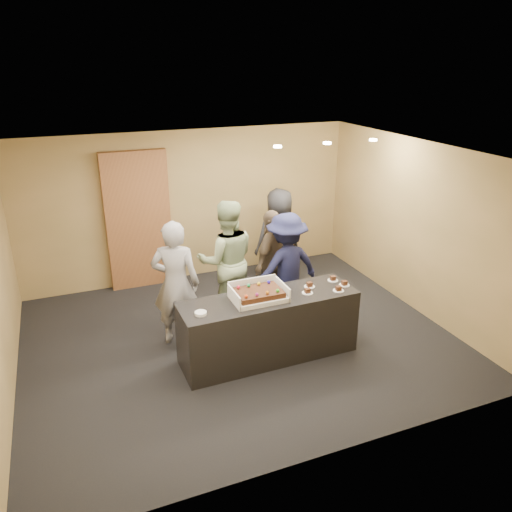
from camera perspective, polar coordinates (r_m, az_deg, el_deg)
name	(u,v)px	position (r m, az deg, el deg)	size (l,w,h in m)	color
room	(238,253)	(6.83, -2.10, 0.33)	(6.04, 6.00, 2.70)	black
serving_counter	(269,327)	(6.81, 1.46, -8.14)	(2.40, 0.70, 0.90)	black
storage_cabinet	(138,221)	(8.87, -13.29, 3.93)	(1.10, 0.15, 2.42)	brown
cake_box	(258,295)	(6.55, 0.21, -4.51)	(0.70, 0.48, 0.21)	white
sheet_cake	(259,293)	(6.50, 0.30, -4.20)	(0.60, 0.41, 0.12)	black
plate_stack	(201,313)	(6.21, -6.34, -6.52)	(0.15, 0.15, 0.04)	white
slice_a	(307,292)	(6.73, 5.90, -4.06)	(0.15, 0.15, 0.07)	white
slice_b	(309,285)	(6.92, 6.13, -3.34)	(0.15, 0.15, 0.07)	white
slice_c	(338,289)	(6.85, 9.41, -3.77)	(0.15, 0.15, 0.07)	white
slice_d	(333,279)	(7.15, 8.78, -2.62)	(0.15, 0.15, 0.07)	white
slice_e	(344,284)	(7.03, 10.07, -3.15)	(0.15, 0.15, 0.07)	white
person_server_grey	(176,284)	(7.02, -9.15, -3.16)	(0.67, 0.44, 1.84)	#959499
person_sage_man	(227,261)	(7.64, -3.36, -0.52)	(0.92, 0.72, 1.90)	#97AB7D
person_navy_man	(286,267)	(7.63, 3.47, -1.30)	(1.11, 0.64, 1.72)	#171A3B
person_brown_extra	(272,261)	(7.91, 1.88, -0.55)	(0.98, 0.41, 1.67)	brown
person_dark_suit	(279,237)	(8.87, 2.66, 2.20)	(0.85, 0.55, 1.74)	#242428
ceiling_spotlights	(327,143)	(7.57, 8.14, 12.66)	(1.72, 0.12, 0.03)	#FFEAC6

